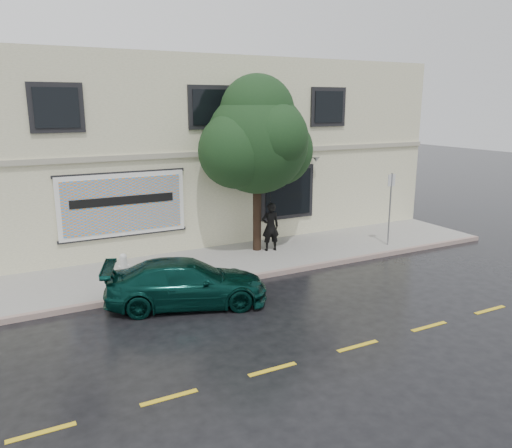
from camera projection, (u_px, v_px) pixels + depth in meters
name	position (u px, v px, depth m)	size (l,w,h in m)	color
ground	(280.00, 295.00, 14.25)	(90.00, 90.00, 0.00)	black
sidewalk	(232.00, 261.00, 17.03)	(20.00, 3.50, 0.15)	#9C9A93
curb	(256.00, 277.00, 15.52)	(20.00, 0.18, 0.16)	gray
road_marking	(358.00, 346.00, 11.22)	(19.00, 0.12, 0.01)	gold
building	(175.00, 148.00, 21.19)	(20.00, 8.12, 7.00)	#EDE8BF
billboard	(123.00, 205.00, 16.57)	(4.30, 0.16, 2.20)	white
car	(187.00, 283.00, 13.41)	(1.90, 4.31, 1.25)	#072F28
pedestrian	(270.00, 227.00, 17.87)	(0.64, 0.42, 1.75)	black
umbrella	(271.00, 192.00, 17.57)	(1.06, 1.06, 0.78)	black
street_tree	(257.00, 143.00, 17.24)	(3.56, 3.56, 5.65)	black
fire_hydrant	(124.00, 266.00, 15.04)	(0.33, 0.31, 0.80)	silver
sign_pole	(390.00, 203.00, 18.40)	(0.33, 0.06, 2.71)	gray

